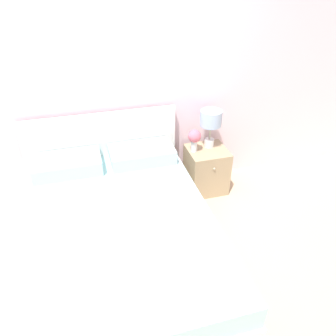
{
  "coord_description": "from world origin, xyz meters",
  "views": [
    {
      "loc": [
        -0.14,
        -3.01,
        2.23
      ],
      "look_at": [
        0.54,
        -0.57,
        0.59
      ],
      "focal_mm": 35.0,
      "sensor_mm": 36.0,
      "label": 1
    }
  ],
  "objects_px": {
    "nightstand": "(206,170)",
    "table_lamp": "(211,121)",
    "bed": "(119,233)",
    "flower_vase": "(195,138)"
  },
  "relations": [
    {
      "from": "nightstand",
      "to": "table_lamp",
      "type": "height_order",
      "value": "table_lamp"
    },
    {
      "from": "bed",
      "to": "nightstand",
      "type": "height_order",
      "value": "bed"
    },
    {
      "from": "table_lamp",
      "to": "bed",
      "type": "bearing_deg",
      "value": -143.74
    },
    {
      "from": "nightstand",
      "to": "flower_vase",
      "type": "relative_size",
      "value": 2.04
    },
    {
      "from": "bed",
      "to": "nightstand",
      "type": "xyz_separation_m",
      "value": [
        1.07,
        0.75,
        -0.02
      ]
    },
    {
      "from": "flower_vase",
      "to": "table_lamp",
      "type": "bearing_deg",
      "value": 14.92
    },
    {
      "from": "bed",
      "to": "table_lamp",
      "type": "distance_m",
      "value": 1.48
    },
    {
      "from": "table_lamp",
      "to": "nightstand",
      "type": "bearing_deg",
      "value": -120.93
    },
    {
      "from": "bed",
      "to": "table_lamp",
      "type": "height_order",
      "value": "bed"
    },
    {
      "from": "nightstand",
      "to": "table_lamp",
      "type": "relative_size",
      "value": 1.22
    }
  ]
}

